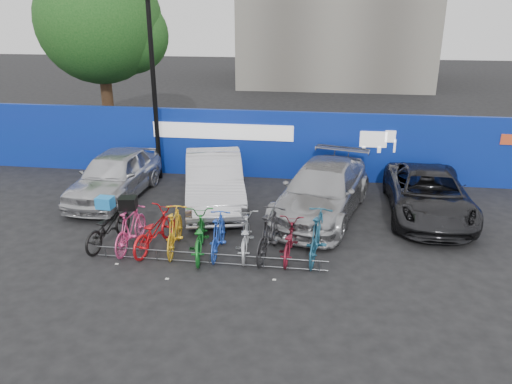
% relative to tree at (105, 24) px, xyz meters
% --- Properties ---
extents(ground, '(100.00, 100.00, 0.00)m').
position_rel_tree_xyz_m(ground, '(6.77, -10.06, -5.07)').
color(ground, black).
rests_on(ground, ground).
extents(hoarding, '(22.00, 0.18, 2.40)m').
position_rel_tree_xyz_m(hoarding, '(6.78, -4.06, -3.86)').
color(hoarding, '#0A2A93').
rests_on(hoarding, ground).
extents(tree, '(5.40, 5.20, 7.80)m').
position_rel_tree_xyz_m(tree, '(0.00, 0.00, 0.00)').
color(tree, '#382314').
rests_on(tree, ground).
extents(lamppost, '(0.25, 0.50, 6.11)m').
position_rel_tree_xyz_m(lamppost, '(3.57, -4.66, -1.80)').
color(lamppost, black).
rests_on(lamppost, ground).
extents(bike_rack, '(5.60, 0.03, 0.30)m').
position_rel_tree_xyz_m(bike_rack, '(6.77, -10.66, -4.91)').
color(bike_rack, '#595B60').
rests_on(bike_rack, ground).
extents(car_0, '(1.94, 4.51, 1.52)m').
position_rel_tree_xyz_m(car_0, '(2.82, -6.74, -4.31)').
color(car_0, silver).
rests_on(car_0, ground).
extents(car_1, '(2.79, 5.03, 1.57)m').
position_rel_tree_xyz_m(car_1, '(6.06, -6.87, -4.28)').
color(car_1, '#B9B9BF').
rests_on(car_1, ground).
extents(car_2, '(3.28, 5.49, 1.49)m').
position_rel_tree_xyz_m(car_2, '(9.35, -7.21, -4.32)').
color(car_2, '#A1A2A5').
rests_on(car_2, ground).
extents(car_3, '(2.30, 4.83, 1.33)m').
position_rel_tree_xyz_m(car_3, '(12.39, -6.86, -4.40)').
color(car_3, black).
rests_on(car_3, ground).
extents(bike_0, '(1.00, 2.02, 1.02)m').
position_rel_tree_xyz_m(bike_0, '(3.97, -9.97, -4.56)').
color(bike_0, black).
rests_on(bike_0, ground).
extents(bike_1, '(0.61, 1.83, 1.08)m').
position_rel_tree_xyz_m(bike_1, '(4.63, -10.10, -4.53)').
color(bike_1, '#EC468C').
rests_on(bike_1, ground).
extents(bike_2, '(1.07, 2.04, 1.02)m').
position_rel_tree_xyz_m(bike_2, '(5.23, -10.04, -4.56)').
color(bike_2, red).
rests_on(bike_2, ground).
extents(bike_3, '(0.71, 1.88, 1.10)m').
position_rel_tree_xyz_m(bike_3, '(5.76, -10.05, -4.52)').
color(bike_3, gold).
rests_on(bike_3, ground).
extents(bike_4, '(1.02, 2.05, 1.03)m').
position_rel_tree_xyz_m(bike_4, '(6.41, -10.19, -4.55)').
color(bike_4, '#167023').
rests_on(bike_4, ground).
extents(bike_5, '(0.53, 1.74, 1.04)m').
position_rel_tree_xyz_m(bike_5, '(6.87, -10.08, -4.55)').
color(bike_5, blue).
rests_on(bike_5, ground).
extents(bike_6, '(0.82, 1.87, 0.95)m').
position_rel_tree_xyz_m(bike_6, '(7.51, -9.97, -4.59)').
color(bike_6, '#B7BABF').
rests_on(bike_6, ground).
extents(bike_7, '(0.91, 2.04, 1.19)m').
position_rel_tree_xyz_m(bike_7, '(8.12, -10.01, -4.48)').
color(bike_7, '#232326').
rests_on(bike_7, ground).
extents(bike_8, '(0.68, 1.74, 0.90)m').
position_rel_tree_xyz_m(bike_8, '(8.61, -10.02, -4.62)').
color(bike_8, maroon).
rests_on(bike_8, ground).
extents(bike_9, '(0.83, 2.05, 1.20)m').
position_rel_tree_xyz_m(bike_9, '(9.28, -9.97, -4.47)').
color(bike_9, navy).
rests_on(bike_9, ground).
extents(cargo_crate, '(0.43, 0.34, 0.29)m').
position_rel_tree_xyz_m(cargo_crate, '(3.97, -9.97, -3.91)').
color(cargo_crate, '#1E7CCE').
rests_on(cargo_crate, bike_0).
extents(cargo_topcase, '(0.46, 0.42, 0.30)m').
position_rel_tree_xyz_m(cargo_topcase, '(4.63, -10.10, -3.84)').
color(cargo_topcase, black).
rests_on(cargo_topcase, bike_1).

